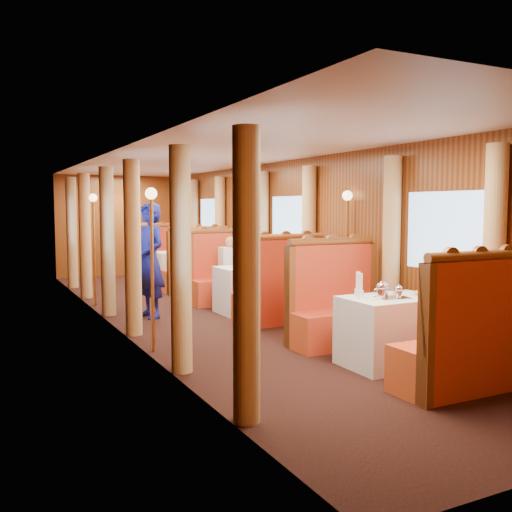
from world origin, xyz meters
TOP-DOWN VIEW (x-y plane):
  - floor at (0.00, 0.00)m, footprint 3.00×12.00m
  - ceiling at (0.00, 0.00)m, footprint 3.00×12.00m
  - wall_far at (0.00, 6.00)m, footprint 3.00×0.01m
  - wall_left at (-1.50, 0.00)m, footprint 0.01×12.00m
  - wall_right at (1.50, 0.00)m, footprint 0.01×12.00m
  - doorway_far at (0.00, 5.97)m, footprint 0.80×0.04m
  - table_near at (0.75, -3.50)m, footprint 1.05×0.72m
  - banquette_near_fwd at (0.75, -4.51)m, footprint 1.30×0.55m
  - banquette_near_aft at (0.75, -2.49)m, footprint 1.30×0.55m
  - table_mid at (0.75, 0.00)m, footprint 1.05×0.72m
  - banquette_mid_fwd at (0.75, -1.01)m, footprint 1.30×0.55m
  - banquette_mid_aft at (0.75, 1.01)m, footprint 1.30×0.55m
  - table_far at (0.75, 3.50)m, footprint 1.05×0.72m
  - banquette_far_fwd at (0.75, 2.49)m, footprint 1.30×0.55m
  - banquette_far_aft at (0.75, 4.51)m, footprint 1.30×0.55m
  - tea_tray at (0.69, -3.59)m, footprint 0.37×0.30m
  - teapot_left at (0.54, -3.58)m, footprint 0.18×0.14m
  - teapot_right at (0.71, -3.64)m, footprint 0.15×0.12m
  - teapot_back at (0.67, -3.47)m, footprint 0.17×0.14m
  - fruit_plate at (1.06, -3.60)m, footprint 0.22×0.22m
  - cup_inboard at (0.40, -3.40)m, footprint 0.08×0.08m
  - cup_outboard at (0.47, -3.26)m, footprint 0.08×0.08m
  - rose_vase_mid at (0.73, -0.01)m, footprint 0.06×0.06m
  - rose_vase_far at (0.79, 3.54)m, footprint 0.06×0.06m
  - window_left_near at (-1.49, -3.50)m, footprint 0.01×1.20m
  - curtain_left_near_a at (-1.38, -4.28)m, footprint 0.22×0.22m
  - curtain_left_near_b at (-1.38, -2.72)m, footprint 0.22×0.22m
  - window_right_near at (1.49, -3.50)m, footprint 0.01×1.20m
  - curtain_right_near_a at (1.38, -4.28)m, footprint 0.22×0.22m
  - curtain_right_near_b at (1.38, -2.72)m, footprint 0.22×0.22m
  - window_left_mid at (-1.49, 0.00)m, footprint 0.01×1.20m
  - curtain_left_mid_a at (-1.38, -0.78)m, footprint 0.22×0.22m
  - curtain_left_mid_b at (-1.38, 0.78)m, footprint 0.22×0.22m
  - window_right_mid at (1.49, 0.00)m, footprint 0.01×1.20m
  - curtain_right_mid_a at (1.38, -0.78)m, footprint 0.22×0.22m
  - curtain_right_mid_b at (1.38, 0.78)m, footprint 0.22×0.22m
  - window_left_far at (-1.49, 3.50)m, footprint 0.01×1.20m
  - curtain_left_far_a at (-1.38, 2.72)m, footprint 0.22×0.22m
  - curtain_left_far_b at (-1.38, 4.28)m, footprint 0.22×0.22m
  - window_right_far at (1.49, 3.50)m, footprint 0.01×1.20m
  - curtain_right_far_a at (1.38, 2.72)m, footprint 0.22×0.22m
  - curtain_right_far_b at (1.38, 4.28)m, footprint 0.22×0.22m
  - sconce_left_fore at (-1.40, -1.75)m, footprint 0.14×0.14m
  - sconce_right_fore at (1.40, -1.75)m, footprint 0.14×0.14m
  - sconce_left_aft at (-1.40, 1.75)m, footprint 0.14×0.14m
  - sconce_right_aft at (1.40, 1.75)m, footprint 0.14×0.14m
  - steward at (-0.84, 0.30)m, footprint 0.58×0.74m
  - passenger at (0.75, 0.72)m, footprint 0.40×0.44m

SIDE VIEW (x-z plane):
  - floor at x=0.00m, z-range -0.01..0.01m
  - table_near at x=0.75m, z-range 0.00..0.75m
  - table_mid at x=0.75m, z-range 0.00..0.75m
  - table_far at x=0.75m, z-range 0.00..0.75m
  - banquette_near_fwd at x=0.75m, z-range -0.25..1.09m
  - banquette_near_aft at x=0.75m, z-range -0.25..1.09m
  - banquette_mid_fwd at x=0.75m, z-range -0.25..1.09m
  - banquette_mid_aft at x=0.75m, z-range -0.25..1.09m
  - banquette_far_fwd at x=0.75m, z-range -0.25..1.09m
  - banquette_far_aft at x=0.75m, z-range -0.25..1.09m
  - passenger at x=0.75m, z-range 0.36..1.12m
  - tea_tray at x=0.69m, z-range 0.75..0.76m
  - fruit_plate at x=1.06m, z-range 0.74..0.80m
  - teapot_right at x=0.71m, z-range 0.75..0.86m
  - teapot_back at x=0.67m, z-range 0.75..0.87m
  - teapot_left at x=0.54m, z-range 0.75..0.89m
  - cup_inboard at x=0.40m, z-range 0.72..0.99m
  - cup_outboard at x=0.47m, z-range 0.72..0.99m
  - steward at x=-0.84m, z-range 0.00..1.79m
  - rose_vase_mid at x=0.73m, z-range 0.75..1.11m
  - rose_vase_far at x=0.79m, z-range 0.75..1.11m
  - doorway_far at x=0.00m, z-range 0.00..2.00m
  - curtain_left_near_a at x=-1.38m, z-range 0.00..2.35m
  - curtain_left_near_b at x=-1.38m, z-range 0.00..2.35m
  - curtain_right_near_a at x=1.38m, z-range 0.00..2.35m
  - curtain_right_near_b at x=1.38m, z-range 0.00..2.35m
  - curtain_left_mid_a at x=-1.38m, z-range 0.00..2.35m
  - curtain_left_mid_b at x=-1.38m, z-range 0.00..2.35m
  - curtain_right_mid_a at x=1.38m, z-range 0.00..2.35m
  - curtain_right_mid_b at x=1.38m, z-range 0.00..2.35m
  - curtain_left_far_a at x=-1.38m, z-range 0.00..2.35m
  - curtain_left_far_b at x=-1.38m, z-range 0.00..2.35m
  - curtain_right_far_a at x=1.38m, z-range 0.00..2.35m
  - curtain_right_far_b at x=1.38m, z-range 0.00..2.35m
  - wall_far at x=0.00m, z-range 0.00..2.50m
  - wall_left at x=-1.50m, z-range 0.00..2.50m
  - wall_right at x=1.50m, z-range 0.00..2.50m
  - sconce_left_fore at x=-1.40m, z-range 0.41..2.36m
  - sconce_right_fore at x=1.40m, z-range 0.41..2.36m
  - sconce_left_aft at x=-1.40m, z-range 0.41..2.36m
  - sconce_right_aft at x=1.40m, z-range 0.41..2.36m
  - window_left_near at x=-1.49m, z-range 1.00..1.90m
  - window_right_near at x=1.49m, z-range 1.00..1.90m
  - window_left_mid at x=-1.49m, z-range 1.00..1.90m
  - window_right_mid at x=1.49m, z-range 1.00..1.90m
  - window_left_far at x=-1.49m, z-range 1.00..1.90m
  - window_right_far at x=1.49m, z-range 1.00..1.90m
  - ceiling at x=0.00m, z-range 2.49..2.51m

